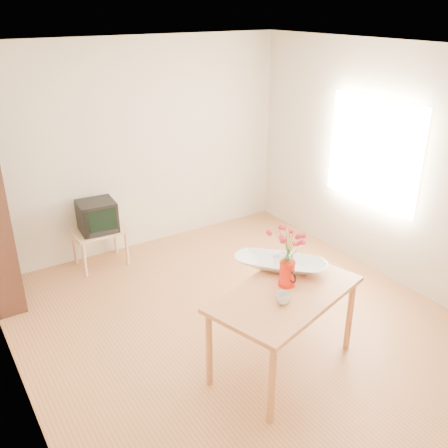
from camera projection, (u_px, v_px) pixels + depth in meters
room at (245, 204)px, 4.43m from camera, size 4.50×4.50×4.50m
table at (285, 301)px, 4.16m from camera, size 1.47×1.09×0.75m
tv_stand at (99, 236)px, 5.95m from camera, size 0.60×0.45×0.46m
pitcher at (287, 274)px, 4.18m from camera, size 0.15×0.22×0.22m
flowers at (289, 244)px, 4.06m from camera, size 0.25×0.25×0.36m
mug at (283, 298)px, 3.95m from camera, size 0.15×0.15×0.09m
bowl at (281, 243)px, 4.39m from camera, size 0.75×0.75×0.50m
teacup_a at (278, 249)px, 4.39m from camera, size 0.10×0.10×0.07m
teacup_b at (284, 246)px, 4.45m from camera, size 0.08×0.08×0.07m
television at (97, 215)px, 5.86m from camera, size 0.45×0.42×0.36m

